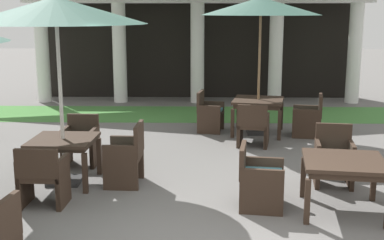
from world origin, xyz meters
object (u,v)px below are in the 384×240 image
(patio_chair_mid_left_north, at_px, (81,142))
(patio_chair_mid_right_west, at_px, (259,179))
(patio_table_mid_right, at_px, (344,166))
(patio_umbrella_near_foreground, at_px, (261,7))
(patio_chair_near_foreground_west, at_px, (209,113))
(patio_chair_mid_left_south, at_px, (43,177))
(patio_table_near_foreground, at_px, (258,104))
(patio_umbrella_mid_left, at_px, (56,12))
(patio_chair_near_foreground_east, at_px, (309,118))
(patio_table_mid_left, at_px, (63,144))
(patio_chair_mid_left_east, at_px, (126,156))
(patio_chair_mid_right_north, at_px, (334,158))
(patio_chair_near_foreground_south, at_px, (253,126))

(patio_chair_mid_left_north, xyz_separation_m, patio_chair_mid_right_west, (2.83, -1.88, -0.01))
(patio_chair_mid_left_north, relative_size, patio_table_mid_right, 0.73)
(patio_umbrella_near_foreground, height_order, patio_chair_mid_left_north, patio_umbrella_near_foreground)
(patio_chair_near_foreground_west, xyz_separation_m, patio_chair_mid_left_south, (-2.28, -4.41, 0.01))
(patio_chair_mid_left_south, xyz_separation_m, patio_chair_mid_right_west, (2.90, 0.03, -0.02))
(patio_table_near_foreground, relative_size, patio_umbrella_mid_left, 0.42)
(patio_chair_near_foreground_east, bearing_deg, patio_table_mid_right, -174.47)
(patio_table_near_foreground, bearing_deg, patio_chair_near_foreground_west, 169.05)
(patio_umbrella_near_foreground, height_order, patio_table_mid_right, patio_umbrella_near_foreground)
(patio_table_near_foreground, bearing_deg, patio_umbrella_near_foreground, -116.57)
(patio_umbrella_mid_left, bearing_deg, patio_table_mid_left, 0.00)
(patio_table_near_foreground, xyz_separation_m, patio_chair_mid_left_south, (-3.32, -4.21, -0.24))
(patio_chair_mid_left_north, bearing_deg, patio_umbrella_mid_left, 90.00)
(patio_chair_mid_left_east, xyz_separation_m, patio_chair_mid_right_north, (3.12, 0.03, -0.01))
(patio_table_near_foreground, relative_size, patio_chair_mid_right_west, 1.42)
(patio_chair_mid_left_north, distance_m, patio_chair_mid_left_east, 1.35)
(patio_umbrella_near_foreground, bearing_deg, patio_table_mid_right, -81.48)
(patio_umbrella_mid_left, bearing_deg, patio_table_mid_right, -15.25)
(patio_umbrella_mid_left, bearing_deg, patio_chair_mid_left_east, -2.04)
(patio_chair_mid_right_west, bearing_deg, patio_table_near_foreground, -177.90)
(patio_chair_mid_left_east, bearing_deg, patio_chair_near_foreground_south, -41.27)
(patio_chair_near_foreground_east, relative_size, patio_chair_mid_left_east, 0.94)
(patio_chair_mid_right_north, bearing_deg, patio_chair_near_foreground_west, -54.27)
(patio_chair_near_foreground_south, distance_m, patio_umbrella_mid_left, 4.38)
(patio_umbrella_near_foreground, xyz_separation_m, patio_chair_mid_right_north, (0.80, -3.26, -2.22))
(patio_chair_near_foreground_south, xyz_separation_m, patio_table_mid_right, (0.85, -3.29, 0.22))
(patio_table_mid_left, xyz_separation_m, patio_chair_mid_left_south, (-0.03, -0.95, -0.19))
(patio_table_mid_right, bearing_deg, patio_chair_near_foreground_east, 84.59)
(patio_chair_mid_left_north, bearing_deg, patio_chair_near_foreground_east, -151.84)
(patio_umbrella_mid_left, relative_size, patio_chair_mid_left_east, 3.01)
(patio_chair_near_foreground_east, xyz_separation_m, patio_umbrella_mid_left, (-4.32, -3.06, 2.18))
(patio_table_near_foreground, relative_size, patio_chair_near_foreground_south, 1.41)
(patio_chair_near_foreground_east, relative_size, patio_chair_mid_left_south, 1.05)
(patio_chair_near_foreground_east, distance_m, patio_chair_mid_left_south, 5.92)
(patio_chair_near_foreground_south, bearing_deg, patio_chair_mid_left_south, -123.55)
(patio_chair_near_foreground_east, bearing_deg, patio_table_near_foreground, 90.00)
(patio_table_near_foreground, relative_size, patio_chair_mid_left_south, 1.42)
(patio_umbrella_near_foreground, xyz_separation_m, patio_table_mid_right, (0.65, -4.33, -2.03))
(patio_table_mid_right, relative_size, patio_chair_mid_right_west, 1.36)
(patio_table_mid_left, height_order, patio_umbrella_mid_left, patio_umbrella_mid_left)
(patio_umbrella_near_foreground, bearing_deg, patio_chair_near_foreground_east, -10.95)
(patio_chair_mid_right_north, bearing_deg, patio_chair_near_foreground_east, -86.70)
(patio_umbrella_mid_left, relative_size, patio_table_mid_right, 2.46)
(patio_umbrella_mid_left, xyz_separation_m, patio_chair_mid_left_east, (0.96, -0.03, -2.13))
(patio_chair_mid_left_south, xyz_separation_m, patio_chair_mid_right_north, (4.11, 0.95, 0.01))
(patio_chair_mid_right_west, distance_m, patio_chair_mid_right_north, 1.53)
(patio_chair_near_foreground_west, bearing_deg, patio_table_near_foreground, 90.00)
(patio_umbrella_near_foreground, distance_m, patio_chair_near_foreground_east, 2.49)
(patio_umbrella_near_foreground, relative_size, patio_chair_near_foreground_south, 3.42)
(patio_chair_mid_right_west, bearing_deg, patio_table_mid_right, 90.00)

